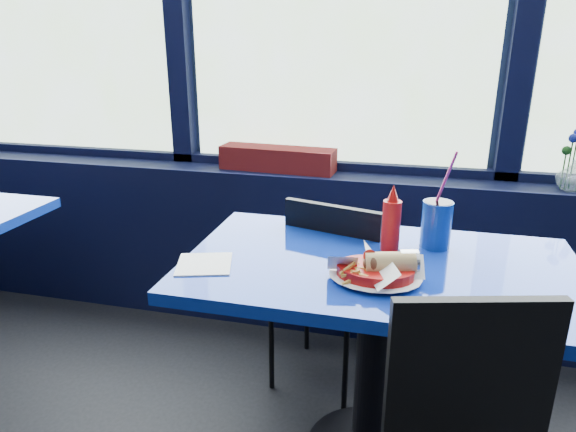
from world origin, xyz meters
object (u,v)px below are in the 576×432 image
object	(u,v)px
planter_box	(278,159)
ketchup_bottle	(391,222)
chair_near_back	(328,284)
near_table	(377,315)
flower_vase	(573,172)
soda_cup	(436,223)
food_basket	(377,270)

from	to	relation	value
planter_box	ketchup_bottle	bearing A→B (deg)	-48.50
chair_near_back	near_table	bearing A→B (deg)	137.79
near_table	chair_near_back	bearing A→B (deg)	123.21
planter_box	ketchup_bottle	world-z (taller)	ketchup_bottle
ketchup_bottle	chair_near_back	bearing A→B (deg)	137.31
ketchup_bottle	flower_vase	bearing A→B (deg)	45.73
near_table	chair_near_back	xyz separation A→B (m)	(-0.21, 0.33, -0.08)
planter_box	soda_cup	distance (m)	1.00
food_basket	soda_cup	world-z (taller)	soda_cup
soda_cup	near_table	bearing A→B (deg)	-132.88
planter_box	ketchup_bottle	size ratio (longest dim) A/B	2.51
near_table	soda_cup	size ratio (longest dim) A/B	3.65
flower_vase	soda_cup	xyz separation A→B (m)	(-0.56, -0.65, -0.05)
planter_box	food_basket	bearing A→B (deg)	-56.64
flower_vase	food_basket	world-z (taller)	flower_vase
flower_vase	near_table	bearing A→B (deg)	-131.01
near_table	ketchup_bottle	xyz separation A→B (m)	(0.02, 0.11, 0.28)
planter_box	soda_cup	size ratio (longest dim) A/B	1.69
flower_vase	soda_cup	distance (m)	0.86
food_basket	ketchup_bottle	distance (m)	0.24
near_table	chair_near_back	world-z (taller)	chair_near_back
chair_near_back	flower_vase	distance (m)	1.13
soda_cup	food_basket	bearing A→B (deg)	-118.95
near_table	chair_near_back	size ratio (longest dim) A/B	1.41
chair_near_back	ketchup_bottle	distance (m)	0.48
near_table	food_basket	size ratio (longest dim) A/B	4.67
chair_near_back	planter_box	world-z (taller)	planter_box
food_basket	near_table	bearing A→B (deg)	99.58
food_basket	soda_cup	bearing A→B (deg)	71.26
planter_box	flower_vase	world-z (taller)	flower_vase
planter_box	soda_cup	bearing A→B (deg)	-39.67
near_table	planter_box	world-z (taller)	planter_box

